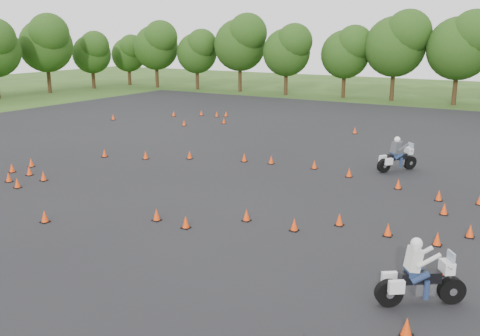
{
  "coord_description": "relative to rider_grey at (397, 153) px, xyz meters",
  "views": [
    {
      "loc": [
        11.52,
        -15.34,
        6.92
      ],
      "look_at": [
        0.0,
        4.0,
        1.2
      ],
      "focal_mm": 40.0,
      "sensor_mm": 36.0,
      "label": 1
    }
  ],
  "objects": [
    {
      "name": "ground",
      "position": [
        -4.8,
        -11.67,
        -0.92
      ],
      "size": [
        140.0,
        140.0,
        0.0
      ],
      "primitive_type": "plane",
      "color": "#2D5119",
      "rests_on": "ground"
    },
    {
      "name": "rider_white",
      "position": [
        4.26,
        -13.7,
        0.01
      ],
      "size": [
        2.39,
        2.02,
        1.86
      ],
      "primitive_type": null,
      "rotation": [
        0.0,
        0.0,
        0.63
      ],
      "color": "silver",
      "rests_on": "ground"
    },
    {
      "name": "treeline",
      "position": [
        -0.73,
        23.12,
        3.66
      ],
      "size": [
        86.73,
        32.34,
        10.74
      ],
      "color": "#224112",
      "rests_on": "ground"
    },
    {
      "name": "rider_grey",
      "position": [
        0.0,
        0.0,
        0.0
      ],
      "size": [
        1.98,
        2.35,
        1.83
      ],
      "primitive_type": null,
      "rotation": [
        0.0,
        0.0,
        0.95
      ],
      "color": "#3F4146",
      "rests_on": "ground"
    },
    {
      "name": "asphalt_pad",
      "position": [
        -4.8,
        -5.67,
        -0.92
      ],
      "size": [
        62.0,
        62.0,
        0.0
      ],
      "primitive_type": "plane",
      "color": "black",
      "rests_on": "ground"
    },
    {
      "name": "traffic_cones",
      "position": [
        -5.1,
        -6.06,
        -0.69
      ],
      "size": [
        36.68,
        32.57,
        0.45
      ],
      "color": "#F43F0A",
      "rests_on": "asphalt_pad"
    }
  ]
}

